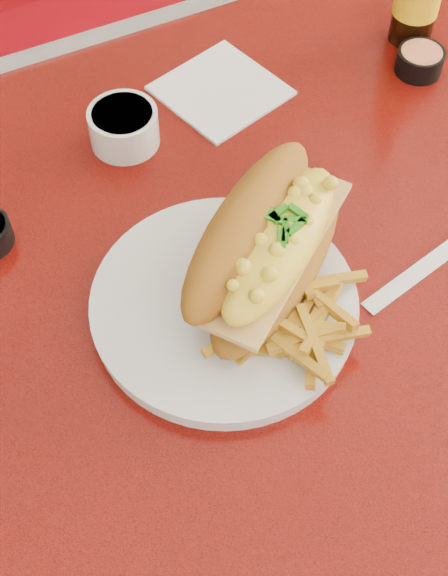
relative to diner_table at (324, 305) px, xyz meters
name	(u,v)px	position (x,y,z in m)	size (l,w,h in m)	color
ground	(290,486)	(0.00, 0.00, -0.61)	(8.00, 8.00, 0.00)	beige
diner_table	(324,305)	(0.00, 0.00, 0.00)	(1.23, 0.83, 0.77)	#BA150B
booth_bench_far	(108,100)	(0.00, 0.81, -0.32)	(1.20, 0.51, 0.90)	maroon
dinner_plate	(224,305)	(-0.16, -0.05, 0.17)	(0.33, 0.33, 0.02)	silver
mac_hoagie	(267,245)	(-0.11, -0.03, 0.22)	(0.26, 0.23, 0.11)	#985D18
fries_pile	(286,315)	(-0.12, -0.10, 0.20)	(0.12, 0.11, 0.03)	gold
fork	(277,289)	(-0.11, -0.06, 0.18)	(0.07, 0.15, 0.00)	#BABABF
gravy_ramekin	(124,126)	(-0.16, 0.21, 0.18)	(0.09, 0.09, 0.04)	silver
sauce_cup_right	(420,60)	(0.21, 0.16, 0.18)	(0.07, 0.07, 0.03)	black
paper_napkin	(221,90)	(-0.02, 0.24, 0.16)	(0.13, 0.13, 0.00)	white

